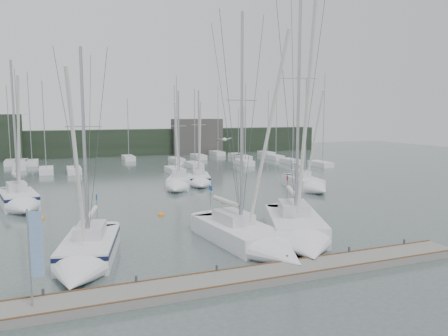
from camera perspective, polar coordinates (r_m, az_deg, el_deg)
The scene contains 17 objects.
ground at distance 26.69m, azimuth 0.01°, elevation -10.70°, with size 160.00×160.00×0.00m, color #475653.
dock at distance 22.32m, azimuth 4.89°, elevation -13.84°, with size 24.00×2.00×0.40m, color slate.
far_treeline at distance 86.31m, azimuth -15.39°, elevation 3.17°, with size 90.00×4.00×5.00m, color black.
far_building_right at distance 88.10m, azimuth -3.53°, elevation 4.14°, with size 10.00×3.00×7.00m, color #43403D.
mast_forest at distance 70.66m, azimuth -7.90°, elevation 0.87°, with size 53.77×28.03×14.53m.
sailboat_near_left at distance 24.80m, azimuth -17.74°, elevation -11.09°, with size 4.75×9.21×12.65m.
sailboat_near_center at distance 26.52m, azimuth 4.20°, elevation -9.61°, with size 4.34×10.59×15.30m.
sailboat_near_right at distance 28.18m, azimuth 9.90°, elevation -8.48°, with size 6.78×10.54×17.64m.
sailboat_mid_a at distance 41.30m, azimuth -25.05°, elevation -3.99°, with size 4.18×8.32×13.52m.
sailboat_mid_c at distance 47.23m, azimuth -5.98°, elevation -2.13°, with size 4.85×7.42×11.30m.
sailboat_mid_d at distance 49.68m, azimuth -3.20°, elevation -1.66°, with size 3.98×7.15×11.48m.
sailboat_mid_e at distance 47.19m, azimuth 11.05°, elevation -2.21°, with size 3.31×7.98×12.67m.
buoy_a at distance 35.78m, azimuth -8.22°, elevation -6.12°, with size 0.53×0.53×0.53m, color orange.
buoy_b at distance 40.45m, azimuth -0.02°, elevation -4.49°, with size 0.53×0.53×0.53m, color orange.
buoy_c at distance 36.99m, azimuth -22.79°, elevation -6.18°, with size 0.57×0.57×0.57m, color orange.
dock_banner at distance 19.32m, azimuth -23.57°, elevation -9.72°, with size 0.58×0.27×4.03m.
seagull at distance 24.25m, azimuth 0.06°, elevation 3.77°, with size 0.95×0.46×0.19m.
Camera 1 is at (-9.37, -23.61, 8.21)m, focal length 35.00 mm.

